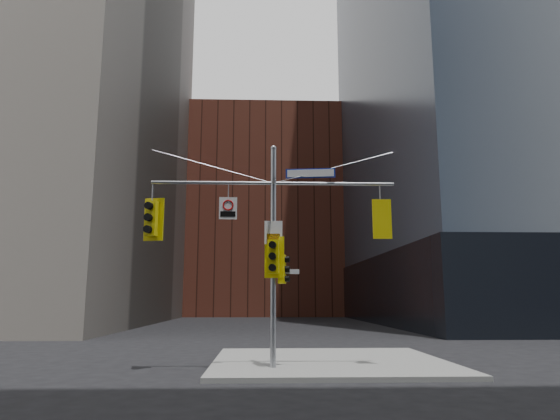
{
  "coord_description": "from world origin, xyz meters",
  "views": [
    {
      "loc": [
        -0.36,
        -14.03,
        2.25
      ],
      "look_at": [
        0.22,
        2.0,
        5.1
      ],
      "focal_mm": 32.0,
      "sensor_mm": 36.0,
      "label": 1
    }
  ],
  "objects": [
    {
      "name": "regulatory_sign_arm",
      "position": [
        -1.48,
        1.97,
        5.17
      ],
      "size": [
        0.58,
        0.08,
        0.73
      ],
      "rotation": [
        0.0,
        0.0,
        0.05
      ],
      "color": "silver",
      "rests_on": "ground"
    },
    {
      "name": "regulatory_sign_pole",
      "position": [
        0.0,
        1.88,
        4.33
      ],
      "size": [
        0.58,
        0.04,
        0.75
      ],
      "rotation": [
        0.0,
        0.0,
        -0.0
      ],
      "color": "silver",
      "rests_on": "ground"
    },
    {
      "name": "street_blade_ew",
      "position": [
        0.45,
        2.0,
        3.1
      ],
      "size": [
        0.77,
        0.05,
        0.15
      ],
      "rotation": [
        0.0,
        0.0,
        0.03
      ],
      "color": "silver",
      "rests_on": "ground"
    },
    {
      "name": "signal_assembly",
      "position": [
        0.0,
        1.99,
        4.42
      ],
      "size": [
        8.0,
        0.8,
        7.3
      ],
      "color": "#93969C",
      "rests_on": "ground"
    },
    {
      "name": "ground",
      "position": [
        0.0,
        0.0,
        0.0
      ],
      "size": [
        160.0,
        160.0,
        0.0
      ],
      "primitive_type": "plane",
      "color": "black",
      "rests_on": "ground"
    },
    {
      "name": "street_sign_blade",
      "position": [
        1.23,
        2.0,
        6.35
      ],
      "size": [
        1.64,
        0.24,
        0.32
      ],
      "rotation": [
        0.0,
        0.0,
        -0.12
      ],
      "color": "#102394",
      "rests_on": "ground"
    },
    {
      "name": "sidewalk_corner",
      "position": [
        2.0,
        4.0,
        0.07
      ],
      "size": [
        8.0,
        8.0,
        0.15
      ],
      "primitive_type": "cube",
      "color": "gray",
      "rests_on": "ground"
    },
    {
      "name": "traffic_light_pole_front",
      "position": [
        0.0,
        1.73,
        3.55
      ],
      "size": [
        0.63,
        0.56,
        1.32
      ],
      "rotation": [
        0.0,
        0.0,
        -0.18
      ],
      "color": "yellow",
      "rests_on": "ground"
    },
    {
      "name": "street_blade_ns",
      "position": [
        0.0,
        2.45,
        2.91
      ],
      "size": [
        0.06,
        0.8,
        0.16
      ],
      "rotation": [
        0.0,
        0.0,
        0.03
      ],
      "color": "#145926",
      "rests_on": "ground"
    },
    {
      "name": "brick_midrise",
      "position": [
        0.0,
        58.0,
        14.0
      ],
      "size": [
        26.0,
        20.0,
        28.0
      ],
      "primitive_type": "cube",
      "color": "brown",
      "rests_on": "ground"
    },
    {
      "name": "traffic_light_west_arm",
      "position": [
        -3.94,
        2.01,
        4.8
      ],
      "size": [
        0.66,
        0.61,
        1.41
      ],
      "rotation": [
        0.0,
        0.0,
        -0.24
      ],
      "color": "yellow",
      "rests_on": "ground"
    },
    {
      "name": "traffic_light_pole_side",
      "position": [
        0.32,
        1.99,
        3.18
      ],
      "size": [
        0.4,
        0.34,
        0.92
      ],
      "rotation": [
        0.0,
        0.0,
        1.33
      ],
      "color": "yellow",
      "rests_on": "ground"
    },
    {
      "name": "traffic_light_east_arm",
      "position": [
        3.53,
        1.99,
        4.8
      ],
      "size": [
        0.62,
        0.49,
        1.3
      ],
      "rotation": [
        0.0,
        0.0,
        3.12
      ],
      "color": "yellow",
      "rests_on": "ground"
    }
  ]
}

